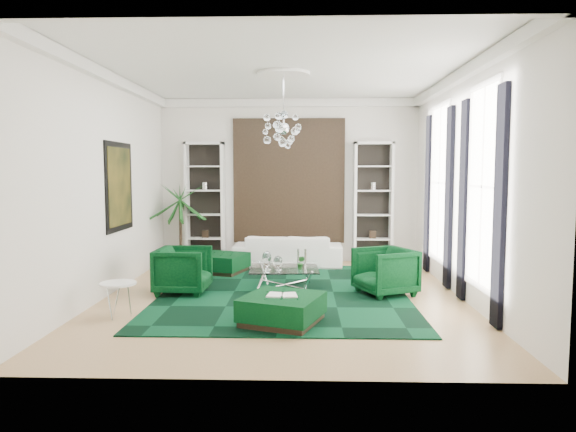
{
  "coord_description": "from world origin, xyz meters",
  "views": [
    {
      "loc": [
        0.34,
        -8.56,
        2.13
      ],
      "look_at": [
        0.07,
        0.5,
        1.34
      ],
      "focal_mm": 32.0,
      "sensor_mm": 36.0,
      "label": 1
    }
  ],
  "objects_px": {
    "ottoman_side": "(222,264)",
    "palm": "(180,212)",
    "armchair_left": "(183,270)",
    "coffee_table": "(284,278)",
    "sofa": "(288,251)",
    "side_table": "(119,300)",
    "ottoman_front": "(282,310)",
    "armchair_right": "(385,271)"
  },
  "relations": [
    {
      "from": "ottoman_front",
      "to": "palm",
      "type": "bearing_deg",
      "value": 119.05
    },
    {
      "from": "armchair_left",
      "to": "coffee_table",
      "type": "bearing_deg",
      "value": -76.7
    },
    {
      "from": "armchair_left",
      "to": "palm",
      "type": "height_order",
      "value": "palm"
    },
    {
      "from": "sofa",
      "to": "ottoman_side",
      "type": "distance_m",
      "value": 1.6
    },
    {
      "from": "coffee_table",
      "to": "side_table",
      "type": "xyz_separation_m",
      "value": [
        -2.35,
        -1.85,
        0.04
      ]
    },
    {
      "from": "armchair_right",
      "to": "side_table",
      "type": "distance_m",
      "value": 4.37
    },
    {
      "from": "ottoman_front",
      "to": "sofa",
      "type": "bearing_deg",
      "value": 90.65
    },
    {
      "from": "armchair_left",
      "to": "palm",
      "type": "relative_size",
      "value": 0.37
    },
    {
      "from": "ottoman_front",
      "to": "ottoman_side",
      "type": "bearing_deg",
      "value": 111.52
    },
    {
      "from": "ottoman_side",
      "to": "armchair_right",
      "type": "bearing_deg",
      "value": -30.14
    },
    {
      "from": "sofa",
      "to": "armchair_left",
      "type": "bearing_deg",
      "value": 57.35
    },
    {
      "from": "armchair_left",
      "to": "armchair_right",
      "type": "distance_m",
      "value": 3.5
    },
    {
      "from": "coffee_table",
      "to": "side_table",
      "type": "height_order",
      "value": "side_table"
    },
    {
      "from": "sofa",
      "to": "ottoman_side",
      "type": "height_order",
      "value": "sofa"
    },
    {
      "from": "sofa",
      "to": "side_table",
      "type": "relative_size",
      "value": 4.6
    },
    {
      "from": "armchair_left",
      "to": "ottoman_side",
      "type": "distance_m",
      "value": 1.86
    },
    {
      "from": "ottoman_side",
      "to": "palm",
      "type": "bearing_deg",
      "value": 139.18
    },
    {
      "from": "coffee_table",
      "to": "palm",
      "type": "relative_size",
      "value": 0.5
    },
    {
      "from": "armchair_left",
      "to": "sofa",
      "type": "bearing_deg",
      "value": -31.45
    },
    {
      "from": "armchair_left",
      "to": "ottoman_side",
      "type": "relative_size",
      "value": 0.99
    },
    {
      "from": "armchair_right",
      "to": "coffee_table",
      "type": "bearing_deg",
      "value": -125.73
    },
    {
      "from": "sofa",
      "to": "palm",
      "type": "height_order",
      "value": "palm"
    },
    {
      "from": "palm",
      "to": "armchair_left",
      "type": "bearing_deg",
      "value": -75.72
    },
    {
      "from": "coffee_table",
      "to": "side_table",
      "type": "relative_size",
      "value": 2.31
    },
    {
      "from": "armchair_right",
      "to": "ottoman_front",
      "type": "relative_size",
      "value": 0.89
    },
    {
      "from": "armchair_right",
      "to": "ottoman_side",
      "type": "distance_m",
      "value": 3.59
    },
    {
      "from": "armchair_left",
      "to": "palm",
      "type": "bearing_deg",
      "value": 16.27
    },
    {
      "from": "sofa",
      "to": "armchair_left",
      "type": "xyz_separation_m",
      "value": [
        -1.75,
        -2.65,
        0.06
      ]
    },
    {
      "from": "ottoman_side",
      "to": "ottoman_front",
      "type": "xyz_separation_m",
      "value": [
        1.4,
        -3.55,
        0.0
      ]
    },
    {
      "from": "coffee_table",
      "to": "palm",
      "type": "bearing_deg",
      "value": 135.59
    },
    {
      "from": "palm",
      "to": "sofa",
      "type": "bearing_deg",
      "value": -2.34
    },
    {
      "from": "side_table",
      "to": "sofa",
      "type": "bearing_deg",
      "value": 60.48
    },
    {
      "from": "sofa",
      "to": "armchair_left",
      "type": "distance_m",
      "value": 3.18
    },
    {
      "from": "ottoman_side",
      "to": "armchair_left",
      "type": "bearing_deg",
      "value": -102.53
    },
    {
      "from": "coffee_table",
      "to": "armchair_left",
      "type": "bearing_deg",
      "value": -168.69
    },
    {
      "from": "sofa",
      "to": "armchair_right",
      "type": "xyz_separation_m",
      "value": [
        1.75,
        -2.65,
        0.06
      ]
    },
    {
      "from": "armchair_left",
      "to": "side_table",
      "type": "bearing_deg",
      "value": 160.19
    },
    {
      "from": "armchair_left",
      "to": "palm",
      "type": "xyz_separation_m",
      "value": [
        -0.7,
        2.75,
        0.79
      ]
    },
    {
      "from": "ottoman_front",
      "to": "palm",
      "type": "relative_size",
      "value": 0.42
    },
    {
      "from": "armchair_right",
      "to": "side_table",
      "type": "bearing_deg",
      "value": -94.32
    },
    {
      "from": "palm",
      "to": "side_table",
      "type": "bearing_deg",
      "value": -88.65
    },
    {
      "from": "sofa",
      "to": "ottoman_front",
      "type": "xyz_separation_m",
      "value": [
        0.05,
        -4.4,
        -0.15
      ]
    }
  ]
}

